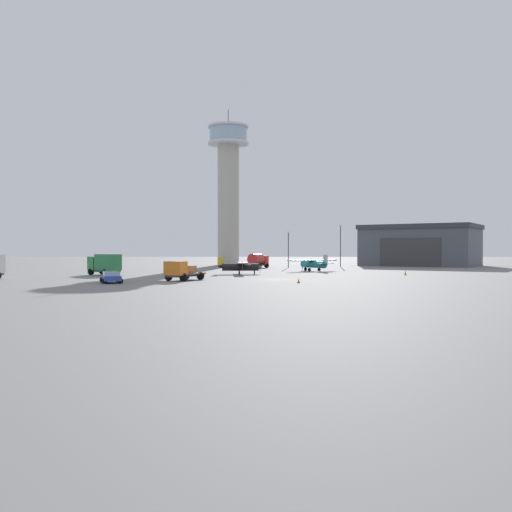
{
  "coord_description": "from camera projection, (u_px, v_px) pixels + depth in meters",
  "views": [
    {
      "loc": [
        -0.63,
        -69.49,
        3.92
      ],
      "look_at": [
        -3.26,
        24.51,
        2.7
      ],
      "focal_mm": 37.93,
      "sensor_mm": 36.0,
      "label": 1
    }
  ],
  "objects": [
    {
      "name": "airplane_teal",
      "position": [
        314.0,
        263.0,
        95.19
      ],
      "size": [
        9.05,
        7.51,
        2.92
      ],
      "rotation": [
        0.0,
        0.0,
        2.15
      ],
      "color": "teal",
      "rests_on": "ground_plane"
    },
    {
      "name": "traffic_cone_near_right",
      "position": [
        119.0,
        277.0,
        68.86
      ],
      "size": [
        0.36,
        0.36,
        0.66
      ],
      "color": "black",
      "rests_on": "ground_plane"
    },
    {
      "name": "airplane_black",
      "position": [
        240.0,
        266.0,
        83.56
      ],
      "size": [
        7.17,
        9.14,
        2.69
      ],
      "rotation": [
        0.0,
        0.0,
        0.09
      ],
      "color": "black",
      "rests_on": "ground_plane"
    },
    {
      "name": "light_post_east",
      "position": [
        340.0,
        242.0,
        117.78
      ],
      "size": [
        0.44,
        0.44,
        9.29
      ],
      "color": "#38383D",
      "rests_on": "ground_plane"
    },
    {
      "name": "truck_flatbed_orange",
      "position": [
        181.0,
        271.0,
        66.68
      ],
      "size": [
        4.77,
        6.1,
        2.41
      ],
      "rotation": [
        0.0,
        0.0,
        4.24
      ],
      "color": "#38383D",
      "rests_on": "ground_plane"
    },
    {
      "name": "truck_fuel_tanker_red",
      "position": [
        258.0,
        260.0,
        110.41
      ],
      "size": [
        4.43,
        6.08,
        2.99
      ],
      "rotation": [
        0.0,
        0.0,
        1.17
      ],
      "color": "#38383D",
      "rests_on": "ground_plane"
    },
    {
      "name": "traffic_cone_mid_apron",
      "position": [
        299.0,
        280.0,
        62.47
      ],
      "size": [
        0.36,
        0.36,
        0.59
      ],
      "color": "black",
      "rests_on": "ground_plane"
    },
    {
      "name": "ground_plane",
      "position": [
        276.0,
        279.0,
        69.49
      ],
      "size": [
        400.0,
        400.0,
        0.0
      ],
      "primitive_type": "plane",
      "color": "slate"
    },
    {
      "name": "truck_box_green",
      "position": [
        105.0,
        264.0,
        80.55
      ],
      "size": [
        5.86,
        5.35,
        3.15
      ],
      "rotation": [
        0.0,
        0.0,
        2.46
      ],
      "color": "#38383D",
      "rests_on": "ground_plane"
    },
    {
      "name": "hangar",
      "position": [
        420.0,
        245.0,
        126.59
      ],
      "size": [
        30.74,
        28.23,
        9.51
      ],
      "rotation": [
        0.0,
        0.0,
        -2.11
      ],
      "color": "#4C5159",
      "rests_on": "ground_plane"
    },
    {
      "name": "control_tower",
      "position": [
        228.0,
        182.0,
        133.19
      ],
      "size": [
        9.98,
        9.98,
        38.26
      ],
      "color": "#B2AD9E",
      "rests_on": "ground_plane"
    },
    {
      "name": "light_post_north",
      "position": [
        288.0,
        245.0,
        112.93
      ],
      "size": [
        0.44,
        0.44,
        7.7
      ],
      "color": "#38383D",
      "rests_on": "ground_plane"
    },
    {
      "name": "car_blue",
      "position": [
        111.0,
        277.0,
        61.99
      ],
      "size": [
        3.37,
        4.72,
        1.37
      ],
      "rotation": [
        0.0,
        0.0,
        1.95
      ],
      "color": "#2847A8",
      "rests_on": "ground_plane"
    },
    {
      "name": "traffic_cone_near_left",
      "position": [
        405.0,
        273.0,
        81.44
      ],
      "size": [
        0.36,
        0.36,
        0.72
      ],
      "color": "black",
      "rests_on": "ground_plane"
    }
  ]
}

